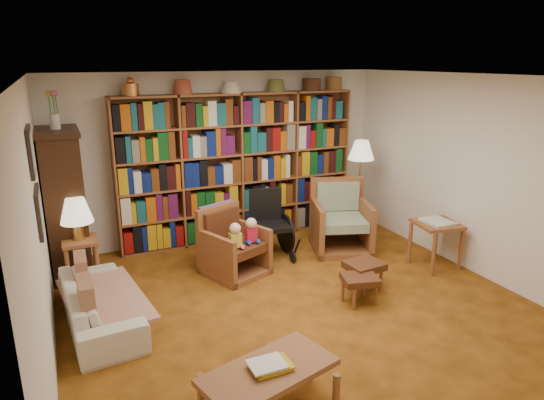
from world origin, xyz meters
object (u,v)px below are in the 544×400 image
sofa (100,304)px  side_table_lamp (81,252)px  armchair_sage (337,223)px  footstool_b (360,281)px  coffee_table (268,374)px  footstool_a (364,267)px  side_table_papers (437,230)px  armchair_leather (232,245)px  wheelchair (269,226)px  floor_lamp (361,154)px

sofa → side_table_lamp: bearing=1.6°
side_table_lamp → armchair_sage: bearing=-2.6°
footstool_b → coffee_table: bearing=-144.1°
sofa → side_table_lamp: (-0.10, 1.00, 0.21)m
footstool_a → side_table_papers: bearing=8.8°
armchair_leather → side_table_papers: (2.50, -0.95, 0.16)m
sofa → wheelchair: size_ratio=1.72×
side_table_lamp → armchair_leather: armchair_leather is taller
wheelchair → floor_lamp: size_ratio=0.63×
wheelchair → coffee_table: (-1.29, -2.89, -0.09)m
side_table_lamp → armchair_sage: armchair_sage is taller
footstool_b → armchair_sage: bearing=67.0°
side_table_lamp → footstool_b: (2.81, -1.72, -0.18)m
armchair_sage → floor_lamp: size_ratio=0.71×
footstool_a → coffee_table: 2.37m
armchair_leather → floor_lamp: bearing=12.1°
armchair_leather → coffee_table: (-0.63, -2.59, -0.02)m
wheelchair → footstool_a: wheelchair is taller
armchair_leather → wheelchair: size_ratio=1.00×
armchair_leather → floor_lamp: floor_lamp is taller
sofa → footstool_b: bearing=-109.0°
footstool_a → coffee_table: (-1.88, -1.44, 0.05)m
sofa → coffee_table: size_ratio=1.41×
side_table_lamp → footstool_a: bearing=-25.8°
armchair_sage → footstool_b: size_ratio=2.31×
wheelchair → footstool_b: wheelchair is taller
armchair_leather → side_table_papers: size_ratio=1.46×
sofa → coffee_table: (1.06, -1.91, 0.10)m
side_table_papers → footstool_a: bearing=-171.2°
armchair_sage → floor_lamp: bearing=29.0°
side_table_papers → armchair_sage: bearing=126.4°
armchair_leather → armchair_sage: bearing=5.6°
armchair_sage → wheelchair: size_ratio=1.13×
side_table_papers → side_table_lamp: bearing=163.5°
wheelchair → floor_lamp: 1.82m
side_table_papers → coffee_table: 3.54m
armchair_leather → armchair_sage: size_ratio=0.88×
armchair_leather → armchair_sage: 1.69m
side_table_papers → footstool_a: (-1.25, -0.19, -0.22)m
footstool_a → coffee_table: bearing=-142.5°
side_table_papers → armchair_leather: bearing=159.2°
sofa → armchair_leather: (1.70, 0.68, 0.12)m
armchair_leather → side_table_papers: bearing=-20.8°
side_table_papers → coffee_table: bearing=-152.4°
side_table_papers → footstool_b: 1.57m
floor_lamp → side_table_papers: 1.65m
wheelchair → armchair_sage: bearing=-7.4°
side_table_lamp → footstool_a: 3.39m
side_table_lamp → footstool_b: size_ratio=1.32×
side_table_lamp → footstool_a: side_table_lamp is taller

